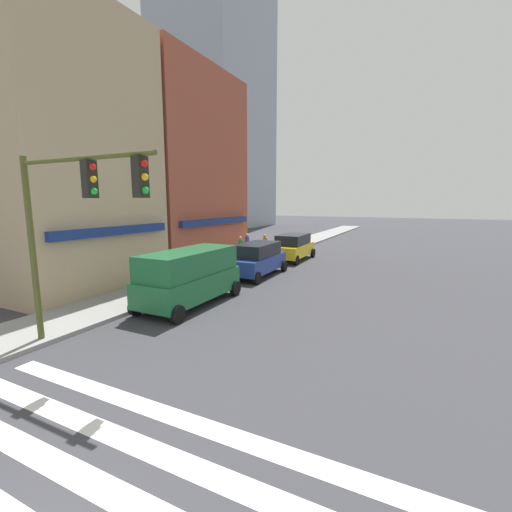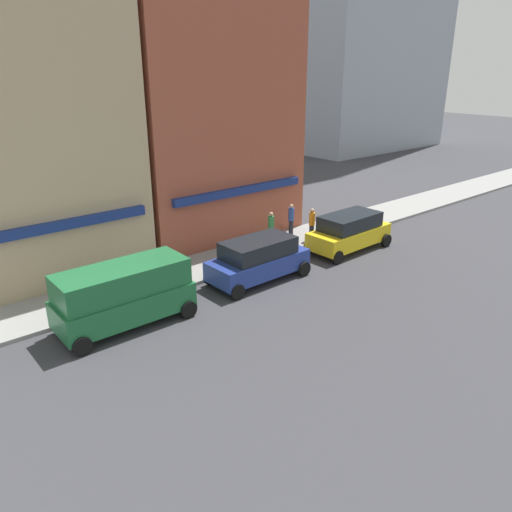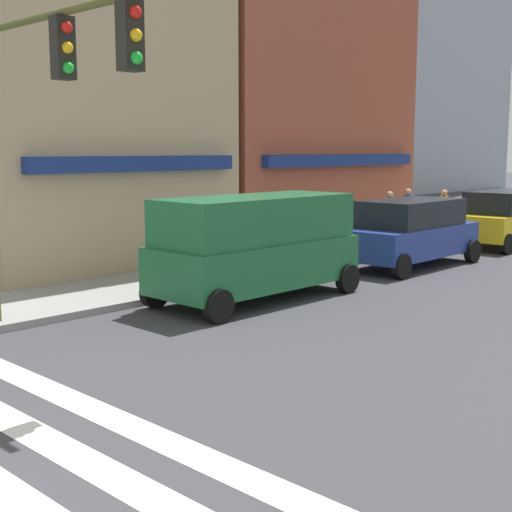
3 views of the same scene
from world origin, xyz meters
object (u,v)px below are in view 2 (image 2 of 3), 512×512
at_px(suv_blue, 258,259).
at_px(pedestrian_green_top, 271,228).
at_px(suv_yellow, 349,231).
at_px(fire_hydrant, 78,303).
at_px(pedestrian_blue_shirt, 291,219).
at_px(pedestrian_orange_vest, 312,224).
at_px(van_green, 124,293).

height_order(suv_blue, pedestrian_green_top, suv_blue).
xyz_separation_m(suv_yellow, fire_hydrant, (-13.76, 1.70, -0.42)).
relative_size(pedestrian_blue_shirt, fire_hydrant, 2.10).
xyz_separation_m(pedestrian_orange_vest, fire_hydrant, (-13.09, -0.35, -0.46)).
distance_m(van_green, pedestrian_blue_shirt, 12.18).
height_order(van_green, suv_yellow, van_green).
bearing_deg(pedestrian_green_top, suv_blue, 96.44).
distance_m(pedestrian_blue_shirt, fire_hydrant, 12.97).
bearing_deg(pedestrian_green_top, van_green, 71.87).
bearing_deg(suv_yellow, pedestrian_orange_vest, 106.56).
height_order(van_green, suv_blue, van_green).
bearing_deg(pedestrian_blue_shirt, van_green, 2.83).
bearing_deg(fire_hydrant, pedestrian_green_top, 6.56).
height_order(pedestrian_orange_vest, fire_hydrant, pedestrian_orange_vest).
bearing_deg(pedestrian_blue_shirt, suv_yellow, 91.58).
xyz_separation_m(suv_yellow, pedestrian_orange_vest, (-0.67, 2.05, 0.04)).
bearing_deg(van_green, suv_blue, -0.17).
bearing_deg(pedestrian_blue_shirt, suv_blue, 19.55).
distance_m(suv_blue, pedestrian_blue_shirt, 6.27).
xyz_separation_m(pedestrian_green_top, fire_hydrant, (-10.95, -1.26, -0.46)).
height_order(pedestrian_orange_vest, pedestrian_green_top, same).
bearing_deg(fire_hydrant, suv_blue, -12.62).
relative_size(suv_yellow, fire_hydrant, 5.64).
relative_size(suv_blue, pedestrian_blue_shirt, 2.68).
xyz_separation_m(suv_blue, fire_hydrant, (-7.59, 1.70, -0.42)).
height_order(van_green, fire_hydrant, van_green).
height_order(van_green, pedestrian_orange_vest, van_green).
height_order(suv_yellow, pedestrian_orange_vest, suv_yellow).
bearing_deg(pedestrian_orange_vest, van_green, -79.37).
distance_m(van_green, suv_yellow, 12.61).
bearing_deg(suv_blue, pedestrian_green_top, 40.25).
distance_m(pedestrian_orange_vest, pedestrian_green_top, 2.32).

